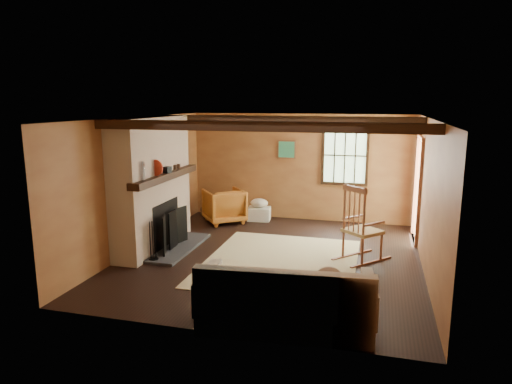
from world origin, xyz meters
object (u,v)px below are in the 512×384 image
(fireplace, at_px, (153,189))
(laundry_basket, at_px, (259,214))
(sofa, at_px, (286,304))
(armchair, at_px, (224,206))
(rocking_chair, at_px, (361,229))

(fireplace, distance_m, laundry_basket, 2.90)
(sofa, height_order, laundry_basket, sofa)
(fireplace, height_order, sofa, fireplace)
(laundry_basket, height_order, armchair, armchair)
(rocking_chair, distance_m, sofa, 2.77)
(rocking_chair, xyz_separation_m, laundry_basket, (-2.33, 2.12, -0.40))
(fireplace, xyz_separation_m, sofa, (2.96, -2.41, -0.80))
(fireplace, xyz_separation_m, armchair, (0.67, 2.00, -0.72))
(laundry_basket, xyz_separation_m, armchair, (-0.71, -0.37, 0.23))
(fireplace, bearing_deg, rocking_chair, 3.88)
(rocking_chair, relative_size, armchair, 1.58)
(laundry_basket, bearing_deg, armchair, -152.22)
(sofa, bearing_deg, armchair, 111.76)
(armchair, bearing_deg, rocking_chair, 111.45)
(sofa, bearing_deg, rocking_chair, 68.43)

